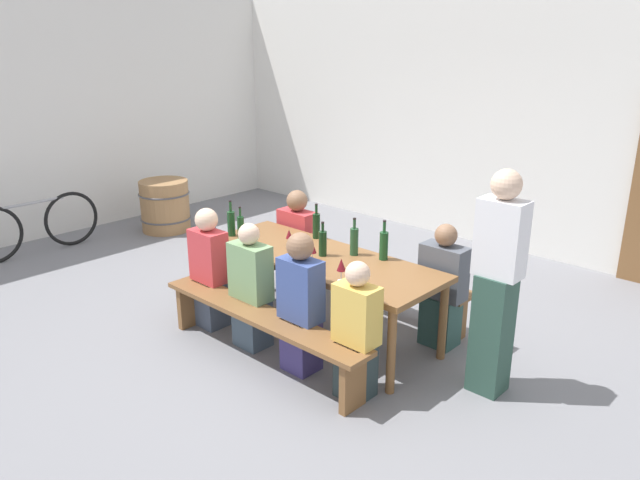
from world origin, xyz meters
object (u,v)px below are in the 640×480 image
at_px(seated_guest_far_0, 298,244).
at_px(wine_bottle_0, 241,226).
at_px(seated_guest_near_2, 301,305).
at_px(seated_guest_near_3, 356,334).
at_px(wine_barrel, 165,206).
at_px(wine_bottle_2, 316,225).
at_px(seated_guest_near_0, 210,270).
at_px(wine_bottle_1, 354,241).
at_px(standing_host, 496,286).
at_px(seated_guest_near_1, 251,290).
at_px(bench_far, 370,275).
at_px(wine_glass_0, 341,265).
at_px(bench_near, 260,323).
at_px(seated_guest_far_1, 442,289).
at_px(wine_bottle_5, 231,223).
at_px(wine_bottle_3, 323,243).
at_px(parked_bicycle_0, 33,226).
at_px(wine_glass_2, 289,235).
at_px(wine_glass_1, 312,248).
at_px(tasting_table, 320,264).
at_px(wine_bottle_4, 384,245).

bearing_deg(seated_guest_far_0, wine_bottle_0, -4.35).
distance_m(seated_guest_near_2, seated_guest_near_3, 0.57).
distance_m(seated_guest_far_0, wine_barrel, 2.88).
bearing_deg(wine_bottle_2, seated_guest_near_0, -117.91).
bearing_deg(seated_guest_far_0, seated_guest_near_3, 56.90).
xyz_separation_m(wine_bottle_1, seated_guest_near_0, (-1.05, -0.80, -0.33)).
relative_size(seated_guest_near_3, standing_host, 0.63).
relative_size(seated_guest_near_1, standing_host, 0.65).
height_order(bench_far, standing_host, standing_host).
bearing_deg(wine_bottle_2, standing_host, -4.59).
xyz_separation_m(wine_bottle_1, seated_guest_near_2, (0.12, -0.80, -0.31)).
bearing_deg(wine_bottle_1, wine_barrel, 171.33).
bearing_deg(bench_far, wine_glass_0, -63.36).
relative_size(bench_near, seated_guest_far_1, 1.97).
relative_size(wine_glass_0, standing_host, 0.11).
bearing_deg(wine_bottle_0, wine_bottle_5, -173.10).
bearing_deg(wine_bottle_3, wine_bottle_5, -169.95).
bearing_deg(wine_bottle_5, seated_guest_far_1, 20.48).
distance_m(wine_bottle_5, parked_bicycle_0, 3.15).
xyz_separation_m(bench_near, seated_guest_near_2, (0.32, 0.15, 0.21)).
relative_size(bench_near, wine_glass_2, 12.86).
bearing_deg(standing_host, seated_guest_near_3, 47.87).
height_order(wine_bottle_0, seated_guest_far_0, seated_guest_far_0).
xyz_separation_m(seated_guest_near_1, wine_barrel, (-3.43, 1.39, -0.17)).
height_order(wine_bottle_0, wine_bottle_5, wine_bottle_5).
xyz_separation_m(wine_glass_1, seated_guest_near_3, (0.83, -0.41, -0.37)).
relative_size(wine_glass_1, wine_glass_2, 1.11).
relative_size(bench_far, wine_glass_2, 12.86).
height_order(wine_bottle_2, wine_glass_0, wine_bottle_2).
xyz_separation_m(wine_glass_0, seated_guest_near_1, (-0.79, -0.26, -0.36)).
height_order(bench_far, wine_bottle_2, wine_bottle_2).
distance_m(tasting_table, seated_guest_near_3, 1.07).
distance_m(bench_near, wine_glass_1, 0.77).
xyz_separation_m(bench_near, wine_bottle_4, (0.46, 1.03, 0.52)).
bearing_deg(wine_bottle_3, seated_guest_near_0, -145.45).
relative_size(bench_far, seated_guest_near_0, 1.92).
relative_size(wine_bottle_0, wine_bottle_2, 0.91).
distance_m(wine_glass_1, parked_bicycle_0, 4.20).
xyz_separation_m(bench_near, wine_bottle_5, (-1.03, 0.56, 0.52)).
distance_m(bench_near, standing_host, 1.89).
relative_size(wine_glass_0, seated_guest_near_0, 0.17).
bearing_deg(seated_guest_near_1, wine_bottle_5, 61.11).
xyz_separation_m(wine_bottle_1, standing_host, (1.38, -0.04, -0.02)).
distance_m(bench_near, seated_guest_near_2, 0.41).
relative_size(tasting_table, wine_bottle_4, 6.46).
xyz_separation_m(bench_near, seated_guest_near_1, (-0.28, 0.15, 0.17)).
relative_size(wine_bottle_0, seated_guest_far_1, 0.28).
bearing_deg(wine_bottle_4, seated_guest_near_3, -63.78).
bearing_deg(wine_bottle_5, bench_far, 40.41).
bearing_deg(wine_glass_2, bench_far, 63.20).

